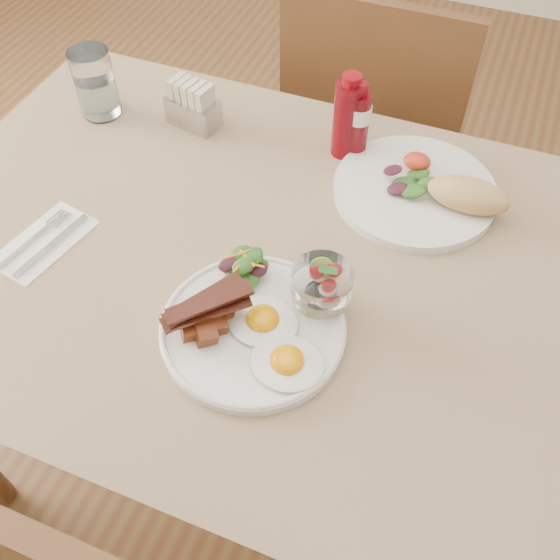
{
  "coord_description": "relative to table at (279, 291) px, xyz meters",
  "views": [
    {
      "loc": [
        0.25,
        -0.63,
        1.53
      ],
      "look_at": [
        0.04,
        -0.09,
        0.82
      ],
      "focal_mm": 40.0,
      "sensor_mm": 36.0,
      "label": 1
    }
  ],
  "objects": [
    {
      "name": "table",
      "position": [
        0.0,
        0.0,
        0.0
      ],
      "size": [
        1.33,
        0.88,
        0.75
      ],
      "color": "brown",
      "rests_on": "ground"
    },
    {
      "name": "chair_far",
      "position": [
        0.0,
        0.66,
        -0.14
      ],
      "size": [
        0.42,
        0.42,
        0.93
      ],
      "color": "brown",
      "rests_on": "ground"
    },
    {
      "name": "main_plate",
      "position": [
        0.02,
        -0.15,
        0.1
      ],
      "size": [
        0.28,
        0.28,
        0.02
      ],
      "primitive_type": "cylinder",
      "color": "white",
      "rests_on": "table"
    },
    {
      "name": "fried_eggs",
      "position": [
        0.06,
        -0.17,
        0.11
      ],
      "size": [
        0.18,
        0.16,
        0.03
      ],
      "rotation": [
        0.0,
        0.0,
        -0.1
      ],
      "color": "white",
      "rests_on": "main_plate"
    },
    {
      "name": "bacon_potato_pile",
      "position": [
        -0.04,
        -0.18,
        0.13
      ],
      "size": [
        0.12,
        0.12,
        0.06
      ],
      "rotation": [
        0.0,
        0.0,
        0.39
      ],
      "color": "brown",
      "rests_on": "main_plate"
    },
    {
      "name": "side_salad",
      "position": [
        -0.03,
        -0.07,
        0.13
      ],
      "size": [
        0.09,
        0.08,
        0.05
      ],
      "rotation": [
        0.0,
        0.0,
        0.36
      ],
      "color": "#245416",
      "rests_on": "main_plate"
    },
    {
      "name": "fruit_cup",
      "position": [
        0.1,
        -0.08,
        0.16
      ],
      "size": [
        0.09,
        0.09,
        0.09
      ],
      "rotation": [
        0.0,
        0.0,
        -0.33
      ],
      "color": "white",
      "rests_on": "main_plate"
    },
    {
      "name": "second_plate",
      "position": [
        0.19,
        0.23,
        0.11
      ],
      "size": [
        0.32,
        0.29,
        0.07
      ],
      "rotation": [
        0.0,
        0.0,
        0.28
      ],
      "color": "white",
      "rests_on": "table"
    },
    {
      "name": "ketchup_bottle",
      "position": [
        0.02,
        0.3,
        0.17
      ],
      "size": [
        0.06,
        0.06,
        0.17
      ],
      "rotation": [
        0.0,
        0.0,
        0.08
      ],
      "color": "#5A050C",
      "rests_on": "table"
    },
    {
      "name": "hot_sauce_bottle",
      "position": [
        0.04,
        0.3,
        0.16
      ],
      "size": [
        0.05,
        0.05,
        0.16
      ],
      "rotation": [
        0.0,
        0.0,
        0.15
      ],
      "color": "#5A050C",
      "rests_on": "table"
    },
    {
      "name": "sugar_caddy",
      "position": [
        -0.29,
        0.27,
        0.13
      ],
      "size": [
        0.11,
        0.08,
        0.09
      ],
      "rotation": [
        0.0,
        0.0,
        -0.21
      ],
      "color": "#B8B7BC",
      "rests_on": "table"
    },
    {
      "name": "water_glass",
      "position": [
        -0.49,
        0.24,
        0.15
      ],
      "size": [
        0.08,
        0.08,
        0.14
      ],
      "color": "white",
      "rests_on": "table"
    },
    {
      "name": "napkin_cutlery",
      "position": [
        -0.38,
        -0.11,
        0.09
      ],
      "size": [
        0.13,
        0.19,
        0.01
      ],
      "rotation": [
        0.0,
        0.0,
        -0.2
      ],
      "color": "white",
      "rests_on": "table"
    }
  ]
}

